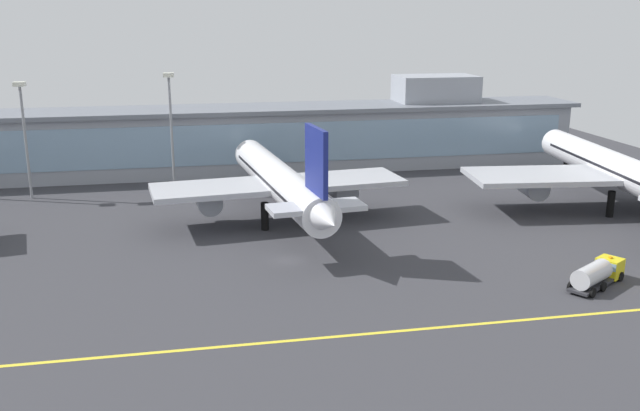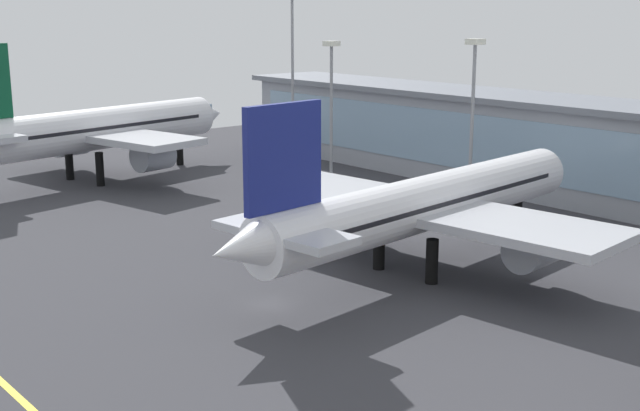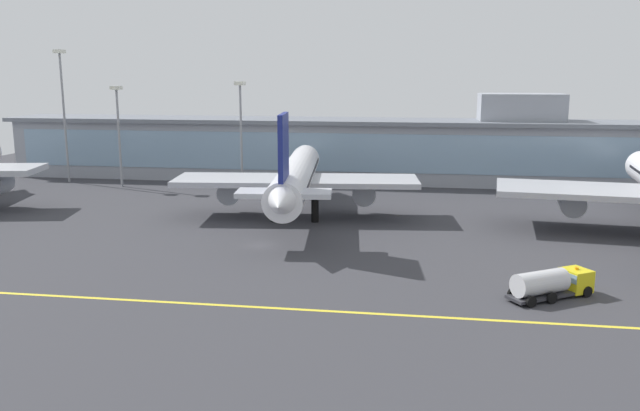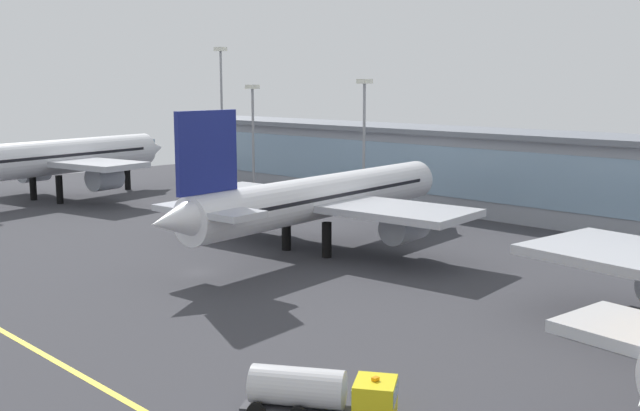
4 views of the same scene
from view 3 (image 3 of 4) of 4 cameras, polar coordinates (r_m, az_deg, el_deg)
The scene contains 8 objects.
ground_plane at distance 83.74m, azimuth -5.21°, elevation -3.48°, with size 181.80×181.80×0.00m, color #38383D.
taxiway_centreline_stripe at distance 63.60m, azimuth -10.05°, elevation -8.50°, with size 145.44×0.50×0.01m, color yellow.
terminal_building at distance 133.55m, azimuth 1.02°, elevation 5.09°, with size 132.85×14.00×17.69m.
airliner_near_right at distance 98.26m, azimuth -2.11°, elevation 2.45°, with size 37.49×50.14×16.81m.
fuel_tanker_truck at distance 67.88m, azimuth 19.71°, elevation -6.38°, with size 8.91×6.96×2.90m.
apron_light_mast_west at distance 124.85m, azimuth -6.95°, elevation 7.69°, with size 1.80×1.80×20.08m.
apron_light_mast_centre at distance 130.82m, azimuth -17.24°, elevation 7.22°, with size 1.80×1.80×19.23m.
apron_light_mast_east at distance 139.56m, azimuth -21.57°, elevation 8.74°, with size 1.80×1.80×26.10m.
Camera 3 is at (19.91, -78.44, 21.53)m, focal length 36.60 mm.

